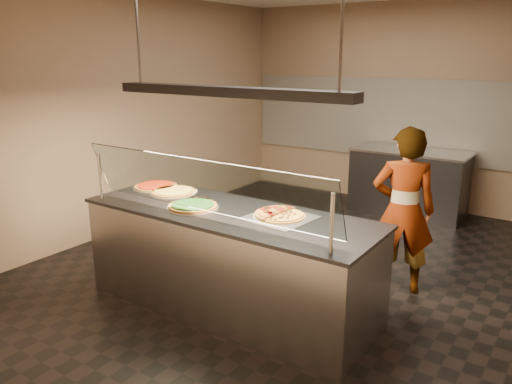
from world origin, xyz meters
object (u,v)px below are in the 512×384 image
Objects in this scene: prep_table at (409,182)px; heat_lamp_housing at (227,92)px; sneeze_guard at (202,186)px; pizza_spinach at (193,206)px; pizza_cheese at (174,191)px; pizza_spatula at (198,194)px; worker at (403,211)px; serving_counter at (229,260)px; perforated_tray at (280,217)px; half_pizza_pepperoni at (270,212)px; pizza_tomato at (156,186)px; half_pizza_sausage at (290,217)px.

heat_lamp_housing reaches higher than prep_table.
pizza_spinach is (-0.32, 0.24, -0.28)m from sneeze_guard.
pizza_cheese is (-0.80, 0.51, -0.28)m from sneeze_guard.
worker is (1.65, 1.05, -0.15)m from pizza_spatula.
perforated_tray is at bearing 11.23° from serving_counter.
prep_table is at bearing -96.11° from worker.
perforated_tray is 3.67m from prep_table.
serving_counter is 1.10× the size of sneeze_guard.
sneeze_guard reaches higher than perforated_tray.
half_pizza_pepperoni is (0.37, 0.09, 0.50)m from serving_counter.
sneeze_guard is at bearing 31.87° from worker.
serving_counter is at bearing 90.00° from sneeze_guard.
half_pizza_pepperoni is 1.06m from heat_lamp_housing.
prep_table is at bearing 83.85° from serving_counter.
sneeze_guard reaches higher than prep_table.
heat_lamp_housing reaches higher than pizza_spinach.
pizza_tomato is 0.20× the size of heat_lamp_housing.
pizza_spatula reaches higher than pizza_spinach.
worker reaches higher than pizza_spatula.
perforated_tray is at bearing 42.88° from sneeze_guard.
prep_table is at bearing 91.06° from perforated_tray.
serving_counter is at bearing -11.77° from pizza_cheese.
half_pizza_sausage is at bearing 12.15° from pizza_spinach.
pizza_spinach is 1.02× the size of pizza_tomato.
worker is at bearing 32.60° from pizza_spatula.
pizza_tomato is at bearing 175.20° from half_pizza_pepperoni.
perforated_tray is at bearing 177.96° from half_pizza_sausage.
pizza_spinach reaches higher than perforated_tray.
serving_counter is 0.59m from pizza_spinach.
sneeze_guard is at bearing -95.64° from prep_table.
half_pizza_pepperoni is 0.19× the size of heat_lamp_housing.
pizza_cheese is 0.28× the size of worker.
worker reaches higher than serving_counter.
half_pizza_sausage is 0.27× the size of prep_table.
pizza_spatula reaches higher than serving_counter.
serving_counter is at bearing 0.00° from heat_lamp_housing.
perforated_tray is at bearing -4.51° from pizza_tomato.
pizza_spatula is at bearing 174.86° from half_pizza_sausage.
pizza_spatula is (0.58, -0.03, 0.01)m from pizza_tomato.
pizza_spinach is at bearing 20.21° from worker.
half_pizza_pepperoni is 1.17m from pizza_cheese.
half_pizza_sausage is (0.57, 0.09, 0.49)m from serving_counter.
pizza_cheese is at bearing -9.66° from pizza_tomato.
pizza_spinach is at bearing -164.17° from half_pizza_pepperoni.
worker is (1.14, 1.24, 0.34)m from serving_counter.
half_pizza_sausage is (0.57, 0.43, -0.27)m from sneeze_guard.
pizza_cheese reaches higher than serving_counter.
serving_counter is 0.95m from pizza_cheese.
pizza_cheese and pizza_tomato have the same top height.
half_pizza_sausage is 1.15m from heat_lamp_housing.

